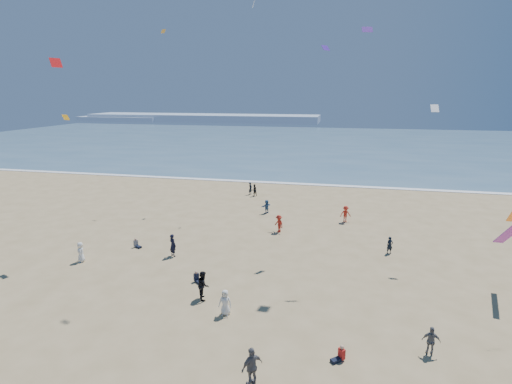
# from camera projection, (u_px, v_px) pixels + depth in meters

# --- Properties ---
(ocean) EXTENTS (220.00, 100.00, 0.06)m
(ocean) POSITION_uv_depth(u_px,v_px,m) (319.00, 143.00, 106.65)
(ocean) COLOR #476B84
(ocean) RESTS_ON ground
(surf_line) EXTENTS (220.00, 1.20, 0.08)m
(surf_line) POSITION_uv_depth(u_px,v_px,m) (297.00, 184.00, 59.29)
(surf_line) COLOR white
(surf_line) RESTS_ON ground
(headland_far) EXTENTS (110.00, 20.00, 3.20)m
(headland_far) POSITION_uv_depth(u_px,v_px,m) (203.00, 118.00, 189.93)
(headland_far) COLOR #7A8EA8
(headland_far) RESTS_ON ground
(headland_near) EXTENTS (40.00, 14.00, 2.00)m
(headland_near) POSITION_uv_depth(u_px,v_px,m) (121.00, 119.00, 193.74)
(headland_near) COLOR #7A8EA8
(headland_near) RESTS_ON ground
(standing_flyers) EXTENTS (37.21, 38.38, 1.95)m
(standing_flyers) POSITION_uv_depth(u_px,v_px,m) (315.00, 265.00, 29.24)
(standing_flyers) COLOR red
(standing_flyers) RESTS_ON ground
(seated_group) EXTENTS (19.58, 20.93, 0.84)m
(seated_group) POSITION_uv_depth(u_px,v_px,m) (229.00, 328.00, 22.24)
(seated_group) COLOR silver
(seated_group) RESTS_ON ground
(kites_aloft) EXTENTS (38.30, 37.22, 30.65)m
(kites_aloft) POSITION_uv_depth(u_px,v_px,m) (395.00, 83.00, 24.09)
(kites_aloft) COLOR white
(kites_aloft) RESTS_ON ground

